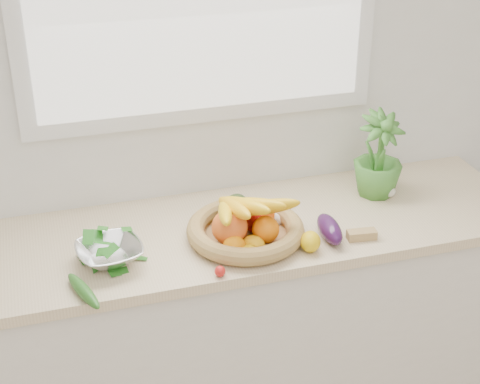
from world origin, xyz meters
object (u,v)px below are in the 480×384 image
object	(u,v)px
cucumber	(83,291)
potted_herb	(379,155)
eggplant	(330,229)
colander_with_spinach	(109,249)
fruit_basket	(245,225)
apple	(256,221)

from	to	relation	value
cucumber	potted_herb	world-z (taller)	potted_herb
eggplant	potted_herb	size ratio (longest dim) A/B	0.55
colander_with_spinach	fruit_basket	bearing A→B (deg)	2.84
cucumber	fruit_basket	distance (m)	0.60
apple	cucumber	size ratio (longest dim) A/B	0.39
potted_herb	fruit_basket	size ratio (longest dim) A/B	0.62
colander_with_spinach	cucumber	bearing A→B (deg)	-122.93
cucumber	colander_with_spinach	xyz separation A→B (m)	(0.10, 0.16, 0.04)
eggplant	cucumber	xyz separation A→B (m)	(-0.85, -0.10, -0.02)
apple	fruit_basket	size ratio (longest dim) A/B	0.16
apple	eggplant	bearing A→B (deg)	-26.03
apple	fruit_basket	xyz separation A→B (m)	(-0.05, -0.03, 0.01)
fruit_basket	colander_with_spinach	world-z (taller)	fruit_basket
potted_herb	fruit_basket	distance (m)	0.62
colander_with_spinach	eggplant	bearing A→B (deg)	-4.31
cucumber	potted_herb	bearing A→B (deg)	17.27
colander_with_spinach	apple	bearing A→B (deg)	6.17
eggplant	cucumber	size ratio (longest dim) A/B	0.84
apple	fruit_basket	distance (m)	0.06
eggplant	cucumber	bearing A→B (deg)	-173.22
potted_herb	colander_with_spinach	size ratio (longest dim) A/B	1.36
potted_herb	colander_with_spinach	world-z (taller)	potted_herb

